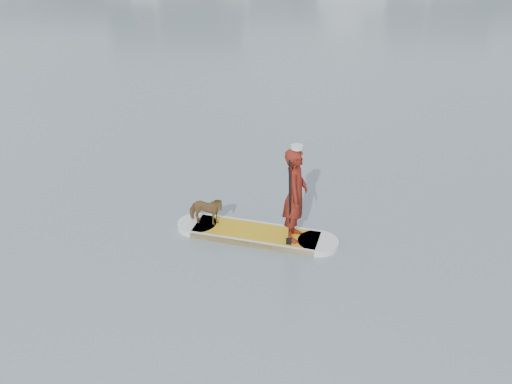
{
  "coord_description": "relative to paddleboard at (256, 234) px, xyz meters",
  "views": [
    {
      "loc": [
        1.83,
        -9.23,
        6.04
      ],
      "look_at": [
        1.33,
        0.39,
        1.0
      ],
      "focal_mm": 40.0,
      "sensor_mm": 36.0,
      "label": 1
    }
  ],
  "objects": [
    {
      "name": "white_cap",
      "position": [
        0.75,
        -0.17,
        1.96
      ],
      "size": [
        0.22,
        0.22,
        0.07
      ],
      "primitive_type": "cylinder",
      "color": "silver",
      "rests_on": "paddler"
    },
    {
      "name": "paddleboard",
      "position": [
        0.0,
        0.0,
        0.0
      ],
      "size": [
        3.24,
        1.36,
        0.12
      ],
      "rotation": [
        0.0,
        0.0,
        -0.23
      ],
      "color": "gold",
      "rests_on": "ground"
    },
    {
      "name": "paddler",
      "position": [
        0.75,
        -0.17,
        0.99
      ],
      "size": [
        0.54,
        0.74,
        1.86
      ],
      "primitive_type": "imported",
      "rotation": [
        0.0,
        0.0,
        1.43
      ],
      "color": "maroon",
      "rests_on": "paddleboard"
    },
    {
      "name": "ground",
      "position": [
        -1.33,
        -0.39,
        -0.06
      ],
      "size": [
        140.0,
        140.0,
        0.0
      ],
      "primitive_type": "plane",
      "color": "slate",
      "rests_on": "ground"
    },
    {
      "name": "dog",
      "position": [
        -1.02,
        0.24,
        0.37
      ],
      "size": [
        0.76,
        0.42,
        0.61
      ],
      "primitive_type": "imported",
      "rotation": [
        0.0,
        0.0,
        1.45
      ],
      "color": "#54311C",
      "rests_on": "paddleboard"
    },
    {
      "name": "paddle",
      "position": [
        0.64,
        -0.44,
        0.74
      ],
      "size": [
        0.1,
        0.3,
        2.0
      ],
      "rotation": [
        0.0,
        0.0,
        -0.23
      ],
      "color": "black",
      "rests_on": "ground"
    }
  ]
}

